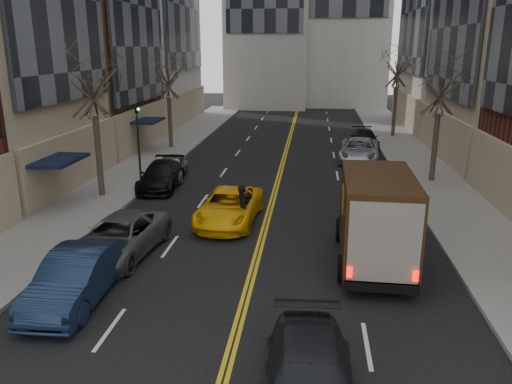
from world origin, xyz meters
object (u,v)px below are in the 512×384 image
(observer_sedan, at_px, (309,383))
(taxi, at_px, (229,207))
(ups_truck, at_px, (375,218))
(pedestrian, at_px, (243,207))

(observer_sedan, xyz_separation_m, taxi, (-3.64, 11.66, 0.01))
(ups_truck, bearing_deg, observer_sedan, -103.95)
(ups_truck, xyz_separation_m, observer_sedan, (-2.20, -7.94, -1.00))
(observer_sedan, height_order, pedestrian, pedestrian)
(taxi, xyz_separation_m, pedestrian, (0.71, -0.75, 0.25))
(taxi, bearing_deg, ups_truck, -29.18)
(observer_sedan, xyz_separation_m, pedestrian, (-2.93, 10.91, 0.27))
(taxi, distance_m, pedestrian, 1.06)
(ups_truck, distance_m, observer_sedan, 8.30)
(ups_truck, height_order, taxi, ups_truck)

